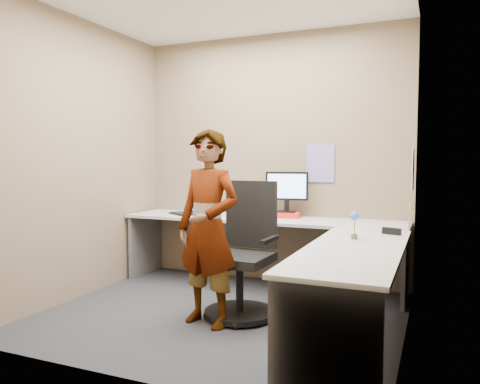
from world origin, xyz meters
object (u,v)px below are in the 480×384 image
at_px(desk, 283,243).
at_px(monitor, 287,188).
at_px(person, 208,228).
at_px(office_chair, 243,262).

distance_m(desk, monitor, 0.88).
relative_size(monitor, person, 0.28).
bearing_deg(office_chair, desk, 54.43).
xyz_separation_m(monitor, office_chair, (-0.06, -1.06, -0.57)).
xyz_separation_m(desk, person, (-0.43, -0.63, 0.20)).
xyz_separation_m(monitor, person, (-0.23, -1.37, -0.25)).
relative_size(office_chair, person, 0.72).
distance_m(office_chair, person, 0.48).
distance_m(monitor, person, 1.41).
height_order(desk, monitor, monitor).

